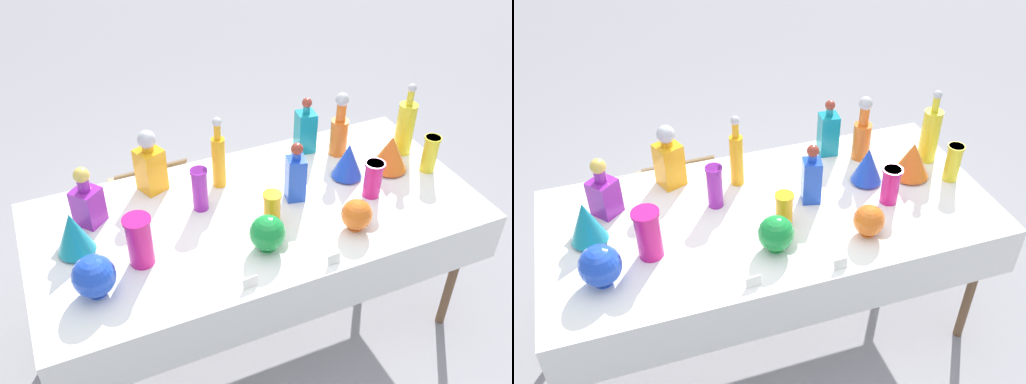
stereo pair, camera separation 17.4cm
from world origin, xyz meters
TOP-DOWN VIEW (x-y plane):
  - ground_plane at (0.00, 0.00)m, footprint 40.00×40.00m
  - display_table at (0.00, -0.03)m, footprint 1.98×0.95m
  - tall_bottle_0 at (0.86, 0.14)m, footprint 0.09×0.09m
  - tall_bottle_1 at (0.56, 0.26)m, footprint 0.09×0.09m
  - tall_bottle_2 at (-0.08, 0.24)m, footprint 0.06×0.06m
  - square_decanter_0 at (-0.38, 0.34)m, footprint 0.14×0.14m
  - square_decanter_1 at (-0.68, 0.21)m, footprint 0.15×0.15m
  - square_decanter_2 at (0.20, 0.01)m, footprint 0.10×0.10m
  - square_decanter_3 at (0.42, 0.35)m, footprint 0.10×0.10m
  - slender_vase_0 at (0.53, -0.11)m, footprint 0.09×0.09m
  - slender_vase_1 at (-0.54, -0.12)m, footprint 0.11×0.11m
  - slender_vase_2 at (0.03, -0.11)m, footprint 0.08×0.08m
  - slender_vase_3 at (-0.22, 0.11)m, footprint 0.08×0.08m
  - slender_vase_4 at (0.88, -0.05)m, footprint 0.08×0.08m
  - fluted_vase_0 at (0.72, 0.03)m, footprint 0.18×0.18m
  - fluted_vase_1 at (0.50, 0.06)m, footprint 0.15×0.15m
  - fluted_vase_2 at (-0.77, 0.04)m, footprint 0.15×0.15m
  - round_bowl_0 at (-0.74, -0.22)m, footprint 0.16×0.16m
  - round_bowl_1 at (0.34, -0.28)m, footprint 0.13×0.13m
  - round_bowl_2 at (-0.06, -0.24)m, footprint 0.15×0.15m
  - price_tag_left at (0.15, -0.43)m, footprint 0.06×0.02m
  - price_tag_center at (-0.20, -0.41)m, footprint 0.06×0.02m
  - cardboard_box_behind_left at (-0.26, 0.83)m, footprint 0.50×0.44m

SIDE VIEW (x-z plane):
  - ground_plane at x=0.00m, z-range 0.00..0.00m
  - cardboard_box_behind_left at x=-0.26m, z-range -0.04..0.43m
  - display_table at x=0.00m, z-range 0.33..1.09m
  - price_tag_center at x=-0.20m, z-range 0.76..0.80m
  - price_tag_left at x=0.15m, z-range 0.76..0.80m
  - round_bowl_1 at x=0.34m, z-range 0.76..0.90m
  - round_bowl_2 at x=-0.06m, z-range 0.76..0.92m
  - slender_vase_2 at x=0.03m, z-range 0.77..0.92m
  - round_bowl_0 at x=-0.74m, z-range 0.76..0.93m
  - fluted_vase_1 at x=0.50m, z-range 0.76..0.95m
  - slender_vase_0 at x=0.53m, z-range 0.77..0.94m
  - fluted_vase_0 at x=0.72m, z-range 0.76..0.95m
  - slender_vase_4 at x=0.88m, z-range 0.77..0.95m
  - fluted_vase_2 at x=-0.77m, z-range 0.76..0.96m
  - slender_vase_3 at x=-0.22m, z-range 0.77..0.97m
  - square_decanter_1 at x=-0.68m, z-range 0.73..1.01m
  - slender_vase_1 at x=-0.54m, z-range 0.77..0.99m
  - square_decanter_3 at x=0.42m, z-range 0.73..1.03m
  - square_decanter_2 at x=0.20m, z-range 0.74..1.03m
  - square_decanter_0 at x=-0.38m, z-range 0.74..1.05m
  - tall_bottle_1 at x=0.56m, z-range 0.73..1.07m
  - tall_bottle_0 at x=0.86m, z-range 0.72..1.10m
  - tall_bottle_2 at x=-0.08m, z-range 0.73..1.09m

